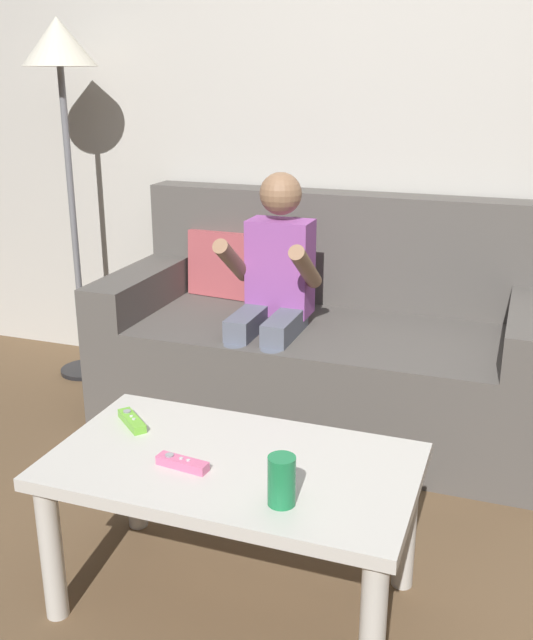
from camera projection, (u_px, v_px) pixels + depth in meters
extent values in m
cube|color=beige|center=(410.00, 108.00, 3.00)|extent=(5.02, 0.05, 2.50)
cube|color=#56514C|center=(321.00, 373.00, 3.00)|extent=(1.76, 0.80, 0.43)
cube|color=#56514C|center=(344.00, 248.00, 3.14)|extent=(1.76, 0.16, 0.48)
cube|color=#56514C|center=(146.00, 286.00, 3.16)|extent=(0.18, 0.80, 0.16)
cube|color=#56514C|center=(533.00, 326.00, 2.65)|extent=(0.18, 0.80, 0.16)
cube|color=#B24C51|center=(230.00, 264.00, 3.26)|extent=(0.38, 0.18, 0.30)
cylinder|color=slate|center=(235.00, 398.00, 2.77)|extent=(0.08, 0.08, 0.43)
cylinder|color=slate|center=(271.00, 404.00, 2.72)|extent=(0.08, 0.08, 0.43)
cube|color=slate|center=(249.00, 322.00, 2.83)|extent=(0.09, 0.31, 0.09)
cube|color=slate|center=(285.00, 327.00, 2.78)|extent=(0.09, 0.31, 0.09)
cube|color=#994C9E|center=(280.00, 267.00, 2.88)|extent=(0.25, 0.15, 0.38)
cylinder|color=#936B4C|center=(233.00, 261.00, 2.79)|extent=(0.06, 0.27, 0.22)
cylinder|color=#936B4C|center=(306.00, 267.00, 2.70)|extent=(0.06, 0.27, 0.22)
sphere|color=#936B4C|center=(281.00, 194.00, 2.79)|extent=(0.16, 0.16, 0.16)
cube|color=beige|center=(233.00, 466.00, 1.90)|extent=(0.95, 0.54, 0.04)
cylinder|color=beige|center=(51.00, 552.00, 1.91)|extent=(0.06, 0.06, 0.40)
cylinder|color=beige|center=(373.00, 631.00, 1.64)|extent=(0.06, 0.06, 0.40)
cylinder|color=beige|center=(135.00, 470.00, 2.30)|extent=(0.06, 0.06, 0.40)
cylinder|color=beige|center=(406.00, 524.00, 2.03)|extent=(0.06, 0.06, 0.40)
cube|color=#72C638|center=(132.00, 421.00, 2.08)|extent=(0.13, 0.12, 0.02)
cylinder|color=#99999E|center=(127.00, 411.00, 2.11)|extent=(0.02, 0.02, 0.00)
cylinder|color=silver|center=(131.00, 416.00, 2.08)|extent=(0.01, 0.01, 0.00)
cylinder|color=silver|center=(134.00, 419.00, 2.06)|extent=(0.01, 0.01, 0.00)
cube|color=pink|center=(182.00, 463.00, 1.86)|extent=(0.14, 0.05, 0.02)
cylinder|color=#99999E|center=(169.00, 455.00, 1.87)|extent=(0.02, 0.02, 0.00)
cylinder|color=silver|center=(181.00, 458.00, 1.85)|extent=(0.01, 0.01, 0.00)
cylinder|color=silver|center=(188.00, 460.00, 1.84)|extent=(0.01, 0.01, 0.00)
cylinder|color=#1E7F47|center=(282.00, 481.00, 1.68)|extent=(0.07, 0.07, 0.12)
cylinder|color=black|center=(86.00, 370.00, 3.58)|extent=(0.24, 0.24, 0.02)
cylinder|color=slate|center=(74.00, 227.00, 3.35)|extent=(0.03, 0.03, 1.39)
cone|color=beige|center=(58.00, 41.00, 3.10)|extent=(0.32, 0.32, 0.20)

